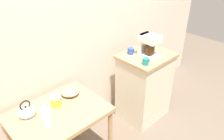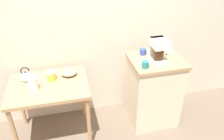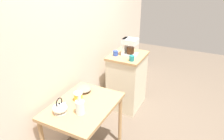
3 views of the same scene
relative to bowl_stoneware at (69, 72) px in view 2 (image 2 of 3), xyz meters
The scene contains 12 objects.
ground_plane 0.86m from the bowl_stoneware, 21.69° to the right, with size 8.00×8.00×0.00m, color #6B5B4C.
back_wall 0.80m from the bowl_stoneware, 32.91° to the left, with size 4.40×0.10×2.80m, color beige.
wooden_table 0.31m from the bowl_stoneware, 148.10° to the right, with size 0.85×0.63×0.75m.
kitchen_counter 1.07m from the bowl_stoneware, ahead, with size 0.61×0.51×0.91m.
bowl_stoneware is the anchor object (origin of this frame).
teakettle 0.46m from the bowl_stoneware, behind, with size 0.19×0.15×0.18m.
glass_carafe_vase 0.43m from the bowl_stoneware, 150.80° to the right, with size 0.09×0.09×0.22m.
canister_enamel 0.20m from the bowl_stoneware, 162.99° to the right, with size 0.10×0.10×0.10m.
coffee_maker 1.05m from the bowl_stoneware, ahead, with size 0.18×0.22×0.26m.
mug_blue 0.90m from the bowl_stoneware, ahead, with size 0.08×0.07×0.08m.
mug_dark_teal 0.87m from the bowl_stoneware, 20.21° to the right, with size 0.08×0.07×0.08m.
table_clock 1.20m from the bowl_stoneware, ahead, with size 0.10×0.05×0.12m.
Camera 2 is at (-0.36, -2.11, 2.16)m, focal length 36.12 mm.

